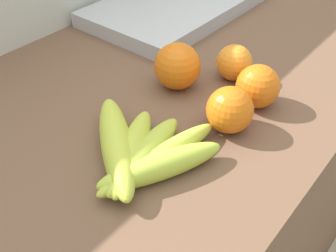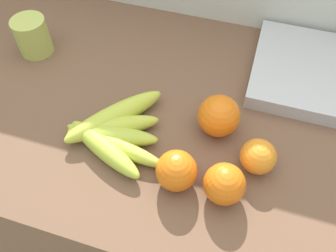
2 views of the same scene
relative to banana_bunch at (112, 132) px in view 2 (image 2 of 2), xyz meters
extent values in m
plane|color=beige|center=(0.08, 0.11, -0.90)|extent=(6.00, 6.00, 0.00)
cube|color=brown|center=(0.08, 0.11, -0.46)|extent=(1.54, 0.63, 0.88)
cube|color=silver|center=(0.08, 0.45, -0.25)|extent=(1.94, 0.06, 1.30)
ellipsoid|color=#B3CD3F|center=(0.00, -0.04, 0.00)|extent=(0.18, 0.11, 0.04)
ellipsoid|color=#B6C23F|center=(0.01, -0.03, 0.00)|extent=(0.21, 0.06, 0.03)
ellipsoid|color=#B2C73F|center=(0.00, -0.01, 0.00)|extent=(0.18, 0.07, 0.04)
ellipsoid|color=#B9CA3F|center=(0.00, 0.01, 0.00)|extent=(0.17, 0.12, 0.04)
ellipsoid|color=#BBCC3F|center=(-0.01, 0.04, 0.00)|extent=(0.17, 0.20, 0.04)
sphere|color=orange|center=(0.14, -0.05, 0.02)|extent=(0.07, 0.07, 0.07)
sphere|color=orange|center=(0.27, 0.02, 0.01)|extent=(0.06, 0.06, 0.06)
sphere|color=orange|center=(0.23, -0.05, 0.02)|extent=(0.07, 0.07, 0.07)
sphere|color=orange|center=(0.19, 0.08, 0.02)|extent=(0.08, 0.08, 0.08)
cylinder|color=#B0BF56|center=(-0.27, 0.18, 0.02)|extent=(0.08, 0.08, 0.09)
camera|label=1|loc=(-0.29, -0.28, 0.38)|focal=42.87mm
camera|label=2|loc=(0.22, -0.34, 0.54)|focal=37.53mm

